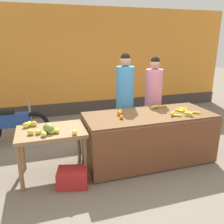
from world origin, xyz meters
TOP-DOWN VIEW (x-y plane):
  - ground_plane at (0.00, 0.00)m, footprint 24.00×24.00m
  - market_wall_back at (0.00, 3.17)m, footprint 8.48×0.23m
  - fruit_stall_counter at (0.31, -0.01)m, footprint 2.21×0.94m
  - side_table_wooden at (-1.34, 0.00)m, footprint 1.03×0.72m
  - banana_bunch_pile at (0.82, -0.03)m, footprint 0.70×0.71m
  - orange_pile at (-0.20, 0.07)m, footprint 0.15×0.34m
  - mango_papaya_pile at (-1.42, -0.06)m, footprint 0.79×0.68m
  - vendor_woman_blue_shirt at (0.12, 0.71)m, footprint 0.34×0.34m
  - vendor_woman_pink_shirt at (0.76, 0.75)m, footprint 0.34×0.34m
  - parked_motorcycle at (-2.11, 1.48)m, footprint 1.60×0.18m
  - produce_crate at (-1.10, -0.39)m, footprint 0.50×0.42m
  - produce_sack at (-0.58, 0.67)m, footprint 0.47×0.46m

SIDE VIEW (x-z plane):
  - ground_plane at x=0.00m, z-range 0.00..0.00m
  - produce_crate at x=-1.10m, z-range 0.00..0.26m
  - produce_sack at x=-0.58m, z-range 0.00..0.55m
  - parked_motorcycle at x=-2.11m, z-range -0.04..0.84m
  - fruit_stall_counter at x=0.31m, z-range 0.00..0.86m
  - side_table_wooden at x=-1.34m, z-range 0.28..1.05m
  - mango_papaya_pile at x=-1.42m, z-range 0.75..0.89m
  - banana_bunch_pile at x=0.82m, z-range 0.86..0.93m
  - vendor_woman_pink_shirt at x=0.76m, z-range 0.01..1.78m
  - orange_pile at x=-0.20m, z-range 0.86..0.95m
  - vendor_woman_blue_shirt at x=0.12m, z-range 0.01..1.86m
  - market_wall_back at x=0.00m, z-range -0.03..2.90m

